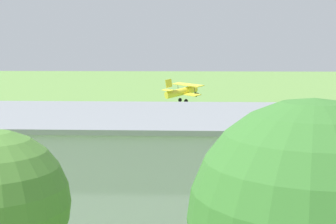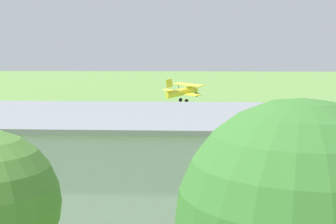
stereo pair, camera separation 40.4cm
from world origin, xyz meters
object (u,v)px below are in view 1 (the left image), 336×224
object	(u,v)px
person_by_parked_cars	(227,146)
person_near_hangar_door	(76,143)
hangar	(122,157)
biplane	(183,91)
person_watching_takeoff	(246,149)
person_beside_truck	(99,142)
car_black	(286,154)
tree_behind_hangar_right	(310,222)

from	to	relation	value
person_by_parked_cars	person_near_hangar_door	xyz separation A→B (m)	(18.10, -0.87, -0.04)
hangar	biplane	xyz separation A→B (m)	(-4.03, -40.28, 1.77)
person_watching_takeoff	person_near_hangar_door	world-z (taller)	person_near_hangar_door
hangar	person_beside_truck	xyz separation A→B (m)	(5.77, -20.05, -2.72)
car_black	tree_behind_hangar_right	distance (m)	39.20
car_black	person_near_hangar_door	bearing A→B (deg)	-11.83
person_by_parked_cars	person_beside_truck	world-z (taller)	person_by_parked_cars
biplane	person_watching_takeoff	world-z (taller)	biplane
biplane	car_black	xyz separation A→B (m)	(-11.63, 25.95, -4.47)
hangar	person_watching_takeoff	xyz separation A→B (m)	(-11.66, -17.25, -2.79)
hangar	person_near_hangar_door	bearing A→B (deg)	-66.37
tree_behind_hangar_right	person_beside_truck	bearing A→B (deg)	-71.80
hangar	tree_behind_hangar_right	world-z (taller)	tree_behind_hangar_right
person_watching_takeoff	car_black	bearing A→B (deg)	143.83
biplane	person_watching_takeoff	xyz separation A→B (m)	(-7.63, 23.03, -4.56)
biplane	person_by_parked_cars	distance (m)	22.91
person_watching_takeoff	tree_behind_hangar_right	distance (m)	41.57
person_watching_takeoff	person_beside_truck	xyz separation A→B (m)	(17.43, -2.80, 0.07)
hangar	person_by_parked_cars	world-z (taller)	hangar
person_watching_takeoff	tree_behind_hangar_right	world-z (taller)	tree_behind_hangar_right
person_watching_takeoff	person_by_parked_cars	distance (m)	2.40
car_black	hangar	bearing A→B (deg)	42.46
car_black	person_watching_takeoff	world-z (taller)	car_black
hangar	biplane	distance (m)	40.52
person_by_parked_cars	person_near_hangar_door	world-z (taller)	person_by_parked_cars
biplane	person_beside_truck	distance (m)	22.92
biplane	person_beside_truck	world-z (taller)	biplane
hangar	person_near_hangar_door	distance (m)	21.33
person_by_parked_cars	tree_behind_hangar_right	bearing A→B (deg)	88.64
biplane	person_by_parked_cars	world-z (taller)	biplane
person_watching_takeoff	person_by_parked_cars	world-z (taller)	person_by_parked_cars
person_beside_truck	tree_behind_hangar_right	world-z (taller)	tree_behind_hangar_right
car_black	person_by_parked_cars	distance (m)	7.35
person_beside_truck	person_near_hangar_door	distance (m)	2.79
tree_behind_hangar_right	hangar	bearing A→B (deg)	-70.03
person_beside_truck	tree_behind_hangar_right	xyz separation A→B (m)	(-14.39, 43.75, 6.44)
person_by_parked_cars	biplane	bearing A→B (deg)	-75.60
biplane	person_beside_truck	size ratio (longest dim) A/B	4.57
biplane	person_beside_truck	xyz separation A→B (m)	(9.80, 20.23, -4.49)
biplane	person_near_hangar_door	distance (m)	24.77
hangar	person_watching_takeoff	size ratio (longest dim) A/B	22.54
person_near_hangar_door	car_black	bearing A→B (deg)	168.17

